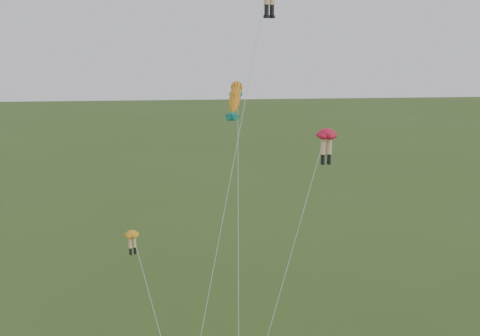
{
  "coord_description": "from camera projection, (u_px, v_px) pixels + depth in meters",
  "views": [
    {
      "loc": [
        -0.47,
        -26.85,
        19.87
      ],
      "look_at": [
        2.55,
        6.0,
        11.81
      ],
      "focal_mm": 40.0,
      "sensor_mm": 36.0,
      "label": 1
    }
  ],
  "objects": [
    {
      "name": "legs_kite_red_mid",
      "position": [
        325.0,
        143.0,
        30.37
      ],
      "size": [
        5.69,
        4.92,
        14.88
      ],
      "rotation": [
        0.0,
        0.0,
        0.08
      ],
      "color": "red",
      "rests_on": "ground"
    },
    {
      "name": "fish_kite",
      "position": [
        235.0,
        99.0,
        37.5
      ],
      "size": [
        1.85,
        14.83,
        17.13
      ],
      "rotation": [
        0.82,
        0.0,
        -0.28
      ],
      "color": "gold",
      "rests_on": "ground"
    },
    {
      "name": "legs_kite_yellow",
      "position": [
        135.0,
        245.0,
        31.47
      ],
      "size": [
        3.46,
        5.69,
        8.81
      ],
      "rotation": [
        0.0,
        0.0,
        0.42
      ],
      "color": "orange",
      "rests_on": "ground"
    }
  ]
}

